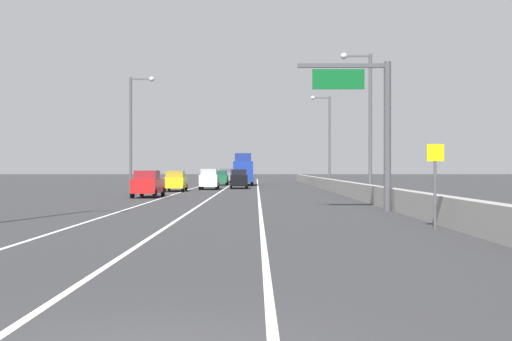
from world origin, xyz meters
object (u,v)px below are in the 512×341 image
Objects in this scene: lamp_post_right_third at (328,135)px; car_white_3 at (210,179)px; car_red_0 at (149,184)px; overhead_sign_gantry at (374,117)px; car_yellow_5 at (177,181)px; speed_advisory_sign at (436,179)px; car_gray_2 at (227,176)px; lamp_post_right_second at (368,115)px; lamp_post_left_mid at (135,126)px; car_green_1 at (221,178)px; car_black_4 at (240,179)px; box_truck at (244,170)px.

lamp_post_right_third reaches higher than car_white_3.
lamp_post_right_third is 2.31× the size of car_red_0.
overhead_sign_gantry is 30.62m from car_yellow_5.
overhead_sign_gantry is at bearing -92.88° from lamp_post_right_third.
lamp_post_right_third is (1.84, 36.67, 1.01)m from overhead_sign_gantry.
speed_advisory_sign is 28.45m from car_red_0.
lamp_post_right_third is at bearing -65.27° from car_gray_2.
lamp_post_right_second is at bearing 81.62° from overhead_sign_gantry.
speed_advisory_sign is 0.30× the size of lamp_post_right_third.
lamp_post_right_second is 16.67m from car_red_0.
lamp_post_right_third is 2.16× the size of car_white_3.
car_green_1 is at bearing 77.47° from lamp_post_left_mid.
lamp_post_right_second reaches higher than car_black_4.
car_yellow_5 is (-15.20, -9.37, -4.79)m from lamp_post_right_third.
car_yellow_5 is at bearing 87.68° from car_red_0.
car_black_4 is (6.17, 20.57, 0.03)m from car_red_0.
overhead_sign_gantry is 1.62× the size of car_white_3.
speed_advisory_sign is at bearing -79.80° from car_black_4.
lamp_post_right_third is 1.06× the size of box_truck.
car_green_1 is at bearing 82.21° from car_yellow_5.
car_red_0 is at bearing -95.82° from car_green_1.
lamp_post_left_mid is (-17.96, 11.09, 0.00)m from lamp_post_right_second.
overhead_sign_gantry is at bearing -47.46° from car_red_0.
car_white_3 is at bearing -161.66° from lamp_post_right_third.
lamp_post_right_second reaches higher than car_yellow_5.
car_black_4 is 12.96m from box_truck.
car_red_0 is at bearing -100.74° from box_truck.
car_black_4 is (2.73, -13.17, 0.08)m from car_green_1.
car_gray_2 is at bearing 114.73° from lamp_post_right_third.
box_truck is (0.18, 12.93, 0.85)m from car_black_4.
car_gray_2 is 14.97m from box_truck.
speed_advisory_sign reaches higher than car_gray_2.
lamp_post_right_third is 2.46× the size of car_gray_2.
lamp_post_right_third is 18.49m from car_yellow_5.
car_red_0 reaches higher than car_green_1.
overhead_sign_gantry is 0.75× the size of lamp_post_right_third.
lamp_post_right_second is 39.81m from car_green_1.
car_red_0 is at bearing -92.32° from car_yellow_5.
overhead_sign_gantry reaches higher than box_truck.
lamp_post_right_third reaches higher than overhead_sign_gantry.
overhead_sign_gantry reaches higher than speed_advisory_sign.
car_red_0 is 0.89× the size of car_yellow_5.
car_red_0 is (-13.85, 15.09, -3.74)m from overhead_sign_gantry.
box_truck is (3.11, 16.05, 0.83)m from car_white_3.
car_green_1 is at bearing 84.18° from car_red_0.
car_green_1 is 13.45m from car_black_4.
lamp_post_left_mid is at bearing 126.18° from overhead_sign_gantry.
car_black_4 is (-8.12, 45.15, -0.75)m from speed_advisory_sign.
car_red_0 is (-14.29, 24.58, -0.77)m from speed_advisory_sign.
car_yellow_5 is at bearing 110.56° from speed_advisory_sign.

